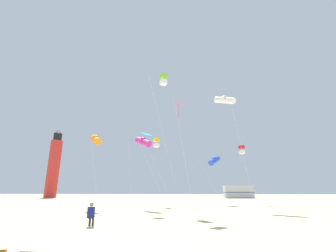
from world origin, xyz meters
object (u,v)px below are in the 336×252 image
at_px(kite_tube_magenta, 143,142).
at_px(kite_diamond_cyan, 146,137).
at_px(kite_flyer_standing, 91,214).
at_px(lighthouse_distant, 54,165).
at_px(kite_box_lime, 163,80).
at_px(kite_tube_blue, 214,160).
at_px(kite_box_scarlet, 242,150).
at_px(kite_box_gold, 156,143).
at_px(kite_tube_white, 225,100).
at_px(rv_van_silver, 238,192).
at_px(kite_tube_orange, 96,139).
at_px(kite_diamond_rainbow, 179,107).

relative_size(kite_tube_magenta, kite_diamond_cyan, 1.11).
relative_size(kite_flyer_standing, lighthouse_distant, 0.07).
relative_size(kite_box_lime, lighthouse_distant, 0.79).
relative_size(kite_box_lime, kite_tube_magenta, 1.79).
distance_m(kite_flyer_standing, kite_tube_blue, 20.44).
height_order(kite_flyer_standing, kite_tube_magenta, kite_tube_magenta).
xyz_separation_m(kite_box_scarlet, kite_box_gold, (-11.18, -3.38, 0.48)).
bearing_deg(kite_tube_white, kite_diamond_cyan, -149.62).
relative_size(kite_box_scarlet, rv_van_silver, 1.15).
distance_m(kite_tube_blue, rv_van_silver, 26.48).
xyz_separation_m(kite_tube_orange, kite_tube_magenta, (4.85, 0.81, -0.14)).
xyz_separation_m(kite_diamond_rainbow, kite_box_scarlet, (7.93, 14.91, -0.86)).
xyz_separation_m(kite_flyer_standing, kite_box_gold, (1.15, 15.79, 6.87)).
bearing_deg(kite_tube_orange, kite_tube_magenta, 9.51).
height_order(kite_tube_blue, rv_van_silver, kite_tube_blue).
bearing_deg(kite_diamond_cyan, kite_tube_blue, 57.06).
bearing_deg(kite_tube_magenta, rv_van_silver, 63.26).
bearing_deg(kite_box_scarlet, kite_box_lime, -133.30).
bearing_deg(kite_diamond_cyan, lighthouse_distant, 129.59).
bearing_deg(kite_tube_blue, kite_box_scarlet, 17.22).
xyz_separation_m(kite_tube_orange, kite_box_scarlet, (16.78, 8.77, 0.18)).
relative_size(kite_tube_magenta, kite_tube_white, 0.62).
bearing_deg(kite_box_scarlet, kite_flyer_standing, -122.74).
bearing_deg(kite_diamond_rainbow, kite_flyer_standing, -135.94).
xyz_separation_m(kite_box_lime, kite_tube_magenta, (-2.33, 2.23, -5.96)).
relative_size(kite_box_lime, kite_diamond_rainbow, 1.58).
bearing_deg(kite_box_scarlet, rv_van_silver, 80.33).
bearing_deg(rv_van_silver, kite_diamond_rainbow, -111.77).
bearing_deg(kite_box_gold, kite_tube_orange, -136.09).
bearing_deg(rv_van_silver, kite_tube_white, -107.50).
distance_m(kite_flyer_standing, kite_box_gold, 17.26).
height_order(kite_tube_blue, lighthouse_distant, lighthouse_distant).
bearing_deg(kite_tube_white, kite_box_scarlet, 67.38).
height_order(kite_box_lime, lighthouse_distant, lighthouse_distant).
distance_m(kite_box_lime, kite_tube_white, 7.12).
xyz_separation_m(kite_box_scarlet, kite_diamond_cyan, (-10.93, -12.10, -0.77)).
distance_m(kite_tube_white, rv_van_silver, 33.58).
distance_m(kite_diamond_rainbow, kite_diamond_cyan, 4.42).
relative_size(kite_tube_white, rv_van_silver, 1.81).
height_order(kite_diamond_rainbow, kite_box_gold, kite_diamond_rainbow).
distance_m(kite_flyer_standing, kite_box_lime, 15.25).
bearing_deg(kite_flyer_standing, kite_box_gold, -106.89).
height_order(kite_flyer_standing, kite_tube_white, kite_tube_white).
distance_m(kite_tube_orange, kite_tube_white, 14.40).
bearing_deg(kite_diamond_rainbow, kite_box_gold, 105.73).
height_order(kite_box_lime, kite_tube_orange, kite_box_lime).
bearing_deg(kite_flyer_standing, kite_tube_white, -141.04).
distance_m(kite_box_lime, kite_diamond_cyan, 6.82).
xyz_separation_m(kite_box_scarlet, kite_tube_white, (-3.14, -7.54, 4.27)).
relative_size(kite_flyer_standing, kite_tube_blue, 0.19).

